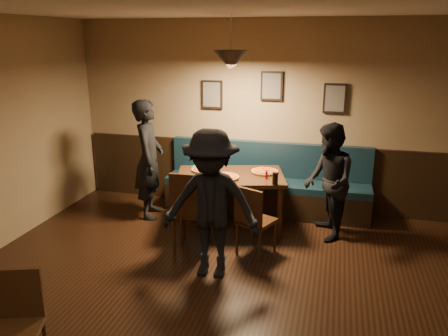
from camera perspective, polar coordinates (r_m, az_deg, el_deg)
name	(u,v)px	position (r m, az deg, el deg)	size (l,w,h in m)	color
wall_back	(271,116)	(6.65, 6.07, 6.61)	(6.00, 6.00, 0.00)	#8C704F
wainscot	(269,175)	(6.83, 5.81, -0.89)	(5.88, 0.06, 1.00)	black
booth_bench	(266,180)	(6.58, 5.45, -1.57)	(3.00, 0.60, 1.00)	#0F232D
picture_left	(212,94)	(6.76, -1.55, 9.43)	(0.32, 0.04, 0.42)	black
picture_center	(272,86)	(6.56, 6.15, 10.44)	(0.32, 0.04, 0.42)	black
picture_right	(335,98)	(6.51, 14.06, 8.68)	(0.32, 0.04, 0.42)	black
pendant_lamp	(231,60)	(5.68, 0.90, 13.67)	(0.44, 0.44, 0.25)	black
dining_table	(230,201)	(6.07, 0.82, -4.27)	(1.41, 0.91, 0.76)	black
chair_near_left	(193,209)	(5.47, -4.00, -5.26)	(0.45, 0.45, 1.01)	#311D0D
chair_near_right	(256,219)	(5.35, 4.18, -6.61)	(0.38, 0.38, 0.87)	black
diner_left	(149,159)	(6.41, -9.63, 1.10)	(0.62, 0.41, 1.71)	black
diner_right	(328,182)	(5.81, 13.27, -1.76)	(0.73, 0.57, 1.51)	black
diner_front	(211,205)	(4.73, -1.70, -4.73)	(1.06, 0.61, 1.64)	black
pizza_a	(203,170)	(6.11, -2.70, -0.22)	(0.32, 0.32, 0.04)	orange
pizza_b	(225,177)	(5.77, 0.07, -1.16)	(0.38, 0.38, 0.04)	orange
pizza_c	(265,171)	(6.05, 5.24, -0.43)	(0.36, 0.36, 0.04)	#C18B24
soda_glass	(275,178)	(5.57, 6.59, -1.33)	(0.07, 0.07, 0.16)	black
tabasco_bottle	(266,174)	(5.78, 5.48, -0.78)	(0.03, 0.03, 0.13)	#A70513
napkin_a	(198,166)	(6.32, -3.37, 0.20)	(0.15, 0.15, 0.01)	#1F7624
napkin_b	(185,178)	(5.81, -5.07, -1.30)	(0.14, 0.14, 0.01)	#1F7526
cutlery_set	(222,183)	(5.60, -0.25, -1.96)	(0.02, 0.17, 0.00)	silver
cafe_chair_far	(14,330)	(3.87, -25.42, -18.29)	(0.37, 0.37, 0.84)	black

